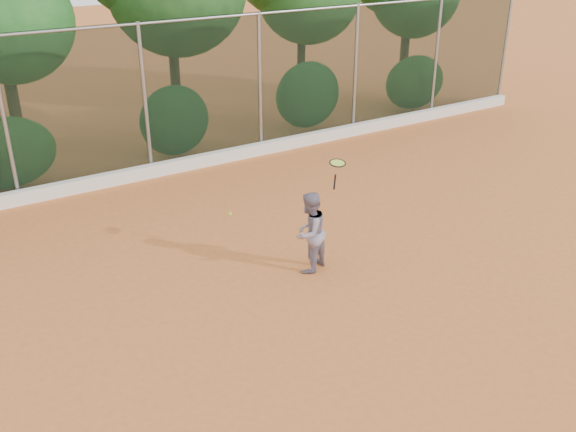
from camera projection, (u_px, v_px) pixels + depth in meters
ground at (323, 313)px, 9.85m from camera, size 80.00×80.00×0.00m
concrete_curb at (154, 170)px, 15.00m from camera, size 24.00×0.20×0.30m
tennis_player at (309, 232)px, 10.77m from camera, size 0.85×0.78×1.42m
chainlink_fence at (145, 97)px, 14.42m from camera, size 24.09×0.09×3.50m
tennis_racket at (337, 165)px, 10.31m from camera, size 0.34×0.34×0.52m
tennis_ball_in_flight at (230, 214)px, 10.14m from camera, size 0.06×0.06×0.06m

